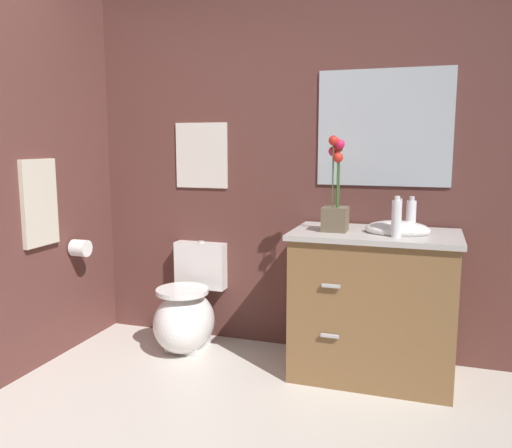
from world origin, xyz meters
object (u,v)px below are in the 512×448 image
Objects in this scene: soap_bottle at (411,215)px; wall_poster at (201,156)px; flower_vase at (336,201)px; lotion_bottle at (396,218)px; wall_mirror at (384,128)px; hanging_towel at (39,203)px; vanity_cabinet at (374,303)px; toilet_paper_roll at (80,248)px; toilet at (187,313)px.

soap_bottle is 0.46× the size of wall_poster.
flower_vase is at bearing -163.92° from soap_bottle.
flower_vase is 2.45× the size of lotion_bottle.
wall_mirror reaches higher than hanging_towel.
hanging_towel is (-1.70, -0.41, -0.02)m from flower_vase.
vanity_cabinet is at bearing 13.33° from hanging_towel.
wall_mirror is (-0.00, 0.29, 1.01)m from vanity_cabinet.
flower_vase is at bearing -169.20° from vanity_cabinet.
soap_bottle is at bearing 22.23° from vanity_cabinet.
lotion_bottle reaches higher than soap_bottle.
vanity_cabinet is at bearing -89.47° from wall_mirror.
soap_bottle is 1.84× the size of toilet_paper_roll.
soap_bottle is (0.41, 0.12, -0.08)m from flower_vase.
flower_vase is 0.68× the size of wall_mirror.
toilet is 6.27× the size of toilet_paper_roll.
wall_poster reaches higher than toilet.
wall_poster reaches higher than lotion_bottle.
soap_bottle is 2.18m from hanging_towel.
wall_poster is 0.85× the size of hanging_towel.
soap_bottle is at bearing 72.10° from lotion_bottle.
lotion_bottle is at bearing -107.90° from soap_bottle.
wall_poster is 1.01m from toilet_paper_roll.
flower_vase is 1.23× the size of wall_poster.
toilet_paper_roll is (-0.67, -0.20, 0.44)m from toilet.
hanging_towel is 0.44m from toilet_paper_roll.
hanging_towel reaches higher than vanity_cabinet.
wall_mirror is at bearing 13.91° from toilet_paper_roll.
toilet_paper_roll is at bearing 79.18° from hanging_towel.
toilet_paper_roll is (-1.65, -0.13, -0.35)m from flower_vase.
soap_bottle is 2.09m from toilet_paper_roll.
flower_vase is at bearing -4.07° from toilet.
wall_poster is (-0.98, 0.34, 0.24)m from flower_vase.
wall_poster is at bearing 166.33° from vanity_cabinet.
hanging_towel is at bearing -171.02° from lotion_bottle.
flower_vase is 0.44m from soap_bottle.
wall_poster is (-1.39, 0.22, 0.32)m from soap_bottle.
flower_vase is 0.36m from lotion_bottle.
toilet is 1.57× the size of wall_poster.
flower_vase is 1.04× the size of hanging_towel.
vanity_cabinet is 2.00× the size of hanging_towel.
wall_poster reaches higher than vanity_cabinet.
hanging_towel is at bearing -146.17° from toilet.
lotion_bottle is 0.66m from wall_mirror.
vanity_cabinet is 0.63m from flower_vase.
toilet is 1.16m from hanging_towel.
toilet is at bearing 173.11° from lotion_bottle.
wall_poster is (-1.33, 0.43, 0.31)m from lotion_bottle.
vanity_cabinet is at bearing -13.67° from wall_poster.
wall_mirror reaches higher than lotion_bottle.
hanging_towel is at bearing -133.85° from wall_poster.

